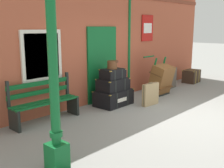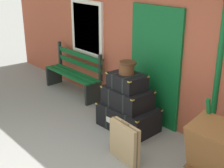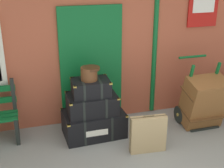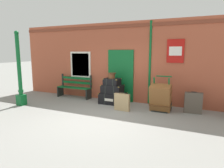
{
  "view_description": "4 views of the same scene",
  "coord_description": "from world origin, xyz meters",
  "px_view_note": "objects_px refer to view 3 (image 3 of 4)",
  "views": [
    {
      "loc": [
        -5.64,
        -2.97,
        2.08
      ],
      "look_at": [
        -0.72,
        1.61,
        0.68
      ],
      "focal_mm": 43.88,
      "sensor_mm": 36.0,
      "label": 1
    },
    {
      "loc": [
        3.27,
        -1.65,
        2.74
      ],
      "look_at": [
        -0.44,
        1.6,
        0.88
      ],
      "focal_mm": 51.47,
      "sensor_mm": 36.0,
      "label": 2
    },
    {
      "loc": [
        -1.38,
        -2.67,
        2.77
      ],
      "look_at": [
        -0.01,
        1.94,
        0.87
      ],
      "focal_mm": 50.09,
      "sensor_mm": 36.0,
      "label": 3
    },
    {
      "loc": [
        2.85,
        -5.06,
        2.04
      ],
      "look_at": [
        -0.35,
        1.82,
        0.79
      ],
      "focal_mm": 31.9,
      "sensor_mm": 36.0,
      "label": 4
    }
  ],
  "objects_px": {
    "steamer_trunk_top": "(91,88)",
    "suitcase_brown": "(148,134)",
    "steamer_trunk_middle": "(92,104)",
    "porters_trolley": "(197,108)",
    "steamer_trunk_base": "(94,123)",
    "round_hatbox": "(89,73)",
    "large_brown_trunk": "(203,102)"
  },
  "relations": [
    {
      "from": "porters_trolley",
      "to": "suitcase_brown",
      "type": "distance_m",
      "value": 1.38
    },
    {
      "from": "steamer_trunk_middle",
      "to": "round_hatbox",
      "type": "distance_m",
      "value": 0.54
    },
    {
      "from": "steamer_trunk_top",
      "to": "suitcase_brown",
      "type": "height_order",
      "value": "steamer_trunk_top"
    },
    {
      "from": "large_brown_trunk",
      "to": "steamer_trunk_top",
      "type": "bearing_deg",
      "value": 172.21
    },
    {
      "from": "steamer_trunk_base",
      "to": "round_hatbox",
      "type": "bearing_deg",
      "value": -174.31
    },
    {
      "from": "steamer_trunk_base",
      "to": "porters_trolley",
      "type": "relative_size",
      "value": 0.87
    },
    {
      "from": "porters_trolley",
      "to": "suitcase_brown",
      "type": "xyz_separation_m",
      "value": [
        -1.23,
        -0.64,
        0.03
      ]
    },
    {
      "from": "steamer_trunk_base",
      "to": "large_brown_trunk",
      "type": "distance_m",
      "value": 1.95
    },
    {
      "from": "steamer_trunk_middle",
      "to": "round_hatbox",
      "type": "height_order",
      "value": "round_hatbox"
    },
    {
      "from": "steamer_trunk_top",
      "to": "round_hatbox",
      "type": "distance_m",
      "value": 0.25
    },
    {
      "from": "steamer_trunk_base",
      "to": "steamer_trunk_top",
      "type": "relative_size",
      "value": 1.64
    },
    {
      "from": "steamer_trunk_base",
      "to": "steamer_trunk_top",
      "type": "height_order",
      "value": "steamer_trunk_top"
    },
    {
      "from": "steamer_trunk_base",
      "to": "round_hatbox",
      "type": "height_order",
      "value": "round_hatbox"
    },
    {
      "from": "round_hatbox",
      "to": "suitcase_brown",
      "type": "distance_m",
      "value": 1.32
    },
    {
      "from": "steamer_trunk_base",
      "to": "steamer_trunk_middle",
      "type": "height_order",
      "value": "steamer_trunk_middle"
    },
    {
      "from": "steamer_trunk_top",
      "to": "suitcase_brown",
      "type": "xyz_separation_m",
      "value": [
        0.72,
        -0.73,
        -0.57
      ]
    },
    {
      "from": "large_brown_trunk",
      "to": "suitcase_brown",
      "type": "height_order",
      "value": "large_brown_trunk"
    },
    {
      "from": "suitcase_brown",
      "to": "round_hatbox",
      "type": "bearing_deg",
      "value": 135.18
    },
    {
      "from": "steamer_trunk_middle",
      "to": "suitcase_brown",
      "type": "relative_size",
      "value": 1.29
    },
    {
      "from": "porters_trolley",
      "to": "suitcase_brown",
      "type": "height_order",
      "value": "porters_trolley"
    },
    {
      "from": "large_brown_trunk",
      "to": "steamer_trunk_base",
      "type": "bearing_deg",
      "value": 171.86
    },
    {
      "from": "steamer_trunk_middle",
      "to": "suitcase_brown",
      "type": "xyz_separation_m",
      "value": [
        0.7,
        -0.73,
        -0.28
      ]
    },
    {
      "from": "porters_trolley",
      "to": "large_brown_trunk",
      "type": "bearing_deg",
      "value": -90.0
    },
    {
      "from": "porters_trolley",
      "to": "large_brown_trunk",
      "type": "height_order",
      "value": "porters_trolley"
    },
    {
      "from": "steamer_trunk_base",
      "to": "steamer_trunk_middle",
      "type": "distance_m",
      "value": 0.37
    },
    {
      "from": "porters_trolley",
      "to": "steamer_trunk_top",
      "type": "bearing_deg",
      "value": 177.42
    },
    {
      "from": "steamer_trunk_top",
      "to": "suitcase_brown",
      "type": "relative_size",
      "value": 0.99
    },
    {
      "from": "round_hatbox",
      "to": "suitcase_brown",
      "type": "relative_size",
      "value": 0.48
    },
    {
      "from": "steamer_trunk_middle",
      "to": "steamer_trunk_top",
      "type": "relative_size",
      "value": 1.3
    },
    {
      "from": "round_hatbox",
      "to": "suitcase_brown",
      "type": "xyz_separation_m",
      "value": [
        0.73,
        -0.73,
        -0.82
      ]
    },
    {
      "from": "steamer_trunk_base",
      "to": "round_hatbox",
      "type": "distance_m",
      "value": 0.91
    },
    {
      "from": "steamer_trunk_middle",
      "to": "porters_trolley",
      "type": "xyz_separation_m",
      "value": [
        1.93,
        -0.09,
        -0.31
      ]
    }
  ]
}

